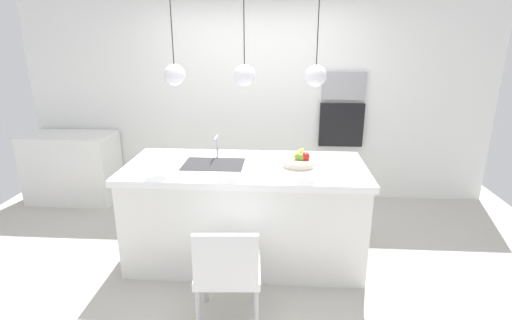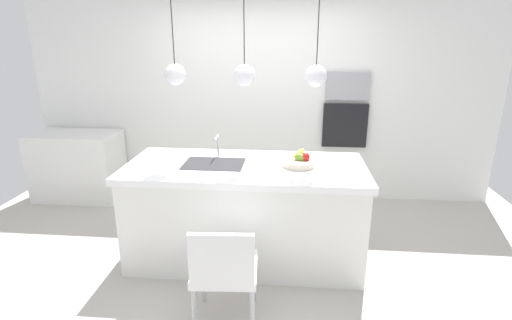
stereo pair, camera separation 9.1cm
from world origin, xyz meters
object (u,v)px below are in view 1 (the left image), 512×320
object	(u,v)px
microwave	(344,86)
chair_near	(228,269)
oven	(341,125)
fruit_bowl	(299,161)

from	to	relation	value
microwave	chair_near	xyz separation A→B (m)	(-1.14, -2.55, -1.02)
microwave	oven	xyz separation A→B (m)	(0.00, 0.00, -0.50)
fruit_bowl	microwave	size ratio (longest dim) A/B	0.54
fruit_bowl	chair_near	xyz separation A→B (m)	(-0.54, -0.98, -0.52)
fruit_bowl	chair_near	world-z (taller)	fruit_bowl
microwave	chair_near	bearing A→B (deg)	-114.06
oven	chair_near	bearing A→B (deg)	-114.06
microwave	chair_near	size ratio (longest dim) A/B	0.64
chair_near	fruit_bowl	bearing A→B (deg)	61.16
microwave	oven	world-z (taller)	microwave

